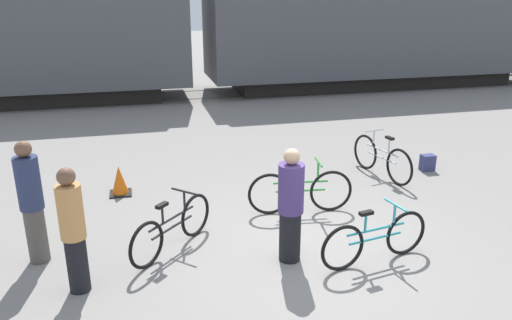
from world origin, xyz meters
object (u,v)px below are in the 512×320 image
Objects in this scene: bicycle_green at (300,191)px; person_in_purple at (291,206)px; person_in_navy at (32,202)px; bicycle_silver at (382,158)px; bicycle_teal at (375,239)px; person_in_tan at (73,230)px; bicycle_black at (172,228)px; traffic_cone at (120,181)px; backpack at (427,163)px; freight_train at (197,17)px.

person_in_purple reaches higher than bicycle_green.
person_in_purple is 0.94× the size of person_in_navy.
bicycle_teal is (-1.68, -3.06, -0.03)m from bicycle_silver.
person_in_tan is at bearing -156.23° from bicycle_green.
bicycle_green is 1.08× the size of person_in_tan.
bicycle_black is 2.49m from traffic_cone.
bicycle_teal is 4.75m from person_in_navy.
backpack is at bearing 22.21° from bicycle_green.
traffic_cone is (1.09, 2.21, -0.64)m from person_in_navy.
bicycle_black is 1.94m from person_in_navy.
person_in_navy is 7.67m from backpack.
freight_train is 32.14× the size of person_in_tan.
bicycle_green and bicycle_silver have the same top height.
person_in_tan is at bearing -153.70° from bicycle_silver.
traffic_cone is at bearing 108.18° from bicycle_black.
bicycle_green is at bearing 104.87° from bicycle_teal.
freight_train reaches higher than traffic_cone.
bicycle_green is at bearing 33.68° from person_in_navy.
bicycle_teal reaches higher than traffic_cone.
bicycle_silver is (2.16, 1.26, -0.00)m from bicycle_green.
person_in_navy reaches higher than person_in_tan.
freight_train is 12.46m from bicycle_teal.
person_in_purple is at bearing -52.21° from traffic_cone.
person_in_navy is (-3.44, 0.82, 0.07)m from person_in_purple.
freight_train is 30.19× the size of person_in_navy.
bicycle_silver is 5.18m from traffic_cone.
bicycle_teal is at bearing -20.76° from bicycle_black.
person_in_tan is (-1.25, -0.75, 0.48)m from bicycle_black.
person_in_purple is (-2.81, -2.71, 0.43)m from bicycle_silver.
bicycle_teal is at bearing 59.77° from person_in_purple.
person_in_navy is (-1.86, 0.15, 0.54)m from bicycle_black.
traffic_cone reaches higher than backpack.
bicycle_silver is at bearing -3.64° from traffic_cone.
person_in_navy is at bearing -116.19° from person_in_purple.
freight_train is at bearing 105.01° from bicycle_silver.
person_in_tan is (-5.64, -2.79, 0.45)m from bicycle_silver.
backpack is (2.81, 3.15, -0.19)m from bicycle_teal.
backpack is (3.94, 2.79, -0.65)m from person_in_purple.
bicycle_green is 1.65m from person_in_purple.
traffic_cone is (-5.16, 0.33, -0.14)m from bicycle_silver.
person_in_navy reaches higher than bicycle_teal.
bicycle_green reaches higher than traffic_cone.
freight_train reaches higher than person_in_navy.
person_in_tan is 4.89× the size of backpack.
person_in_tan is at bearing 176.02° from bicycle_teal.
person_in_purple is at bearing -114.17° from bicycle_green.
freight_train is 11.59m from bicycle_black.
person_in_tan is 2.83m from person_in_purple.
traffic_cone is at bearing 152.20° from bicycle_green.
bicycle_green is 1.01× the size of bicycle_silver.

